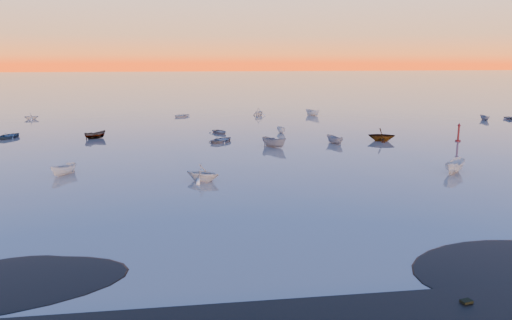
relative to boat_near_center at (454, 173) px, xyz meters
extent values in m
plane|color=#6F655D|center=(-23.66, 76.00, 0.00)|extent=(600.00, 600.00, 0.00)
imported|color=white|center=(0.00, 0.00, 0.00)|extent=(4.17, 4.33, 1.46)
cylinder|color=#4C1010|center=(11.75, 19.84, 0.05)|extent=(0.84, 0.84, 0.28)
cylinder|color=#4C1010|center=(11.75, 19.84, 1.21)|extent=(0.30, 0.30, 2.41)
cone|color=#4C1010|center=(11.75, 19.84, 2.65)|extent=(0.56, 0.56, 0.46)
camera|label=1|loc=(-30.08, -51.60, 13.07)|focal=35.00mm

